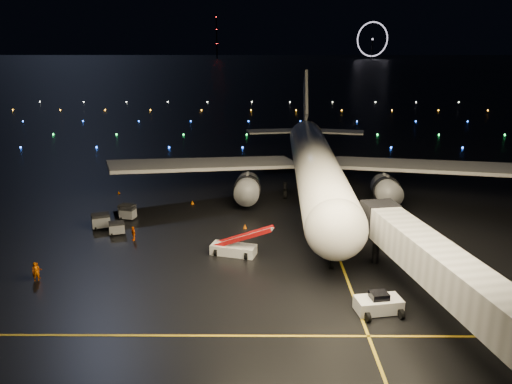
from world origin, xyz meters
TOP-DOWN VIEW (x-y plane):
  - ground at (0.00, 300.00)m, footprint 2000.00×2000.00m
  - lane_centre at (12.00, 15.00)m, footprint 0.25×80.00m
  - lane_cross at (-5.00, -10.00)m, footprint 60.00×0.25m
  - airliner at (11.62, 27.80)m, footprint 61.22×58.35m
  - pushback_tug at (13.55, -6.35)m, footprint 4.05×2.60m
  - belt_loader at (0.88, 5.50)m, footprint 7.22×3.71m
  - crew_a at (-17.49, -0.74)m, footprint 0.79×0.68m
  - crew_b at (-17.51, -0.34)m, footprint 0.99×0.92m
  - crew_c at (-10.74, 9.44)m, footprint 0.89×1.02m
  - safety_cone_0 at (1.91, 13.25)m, footprint 0.55×0.55m
  - safety_cone_1 at (1.82, 25.92)m, footprint 0.47×0.47m
  - safety_cone_2 at (-5.73, 22.86)m, footprint 0.53×0.53m
  - safety_cone_3 at (-17.36, 27.64)m, footprint 0.50×0.50m
  - ferris_wheel at (170.00, 720.00)m, footprint 49.33×16.80m
  - radio_mast at (-60.00, 740.00)m, footprint 1.80×1.80m
  - taxiway_lights at (0.00, 106.00)m, footprint 164.00×92.00m
  - baggage_cart_0 at (-13.13, 11.29)m, footprint 2.05×1.71m
  - baggage_cart_1 at (-13.43, 17.34)m, footprint 2.28×1.90m
  - baggage_cart_2 at (-13.16, 16.58)m, footprint 2.10×1.70m
  - baggage_cart_3 at (-15.62, 13.33)m, footprint 2.50×2.16m

SIDE VIEW (x-z plane):
  - ground at x=0.00m, z-range 0.00..0.00m
  - lane_centre at x=12.00m, z-range 0.00..0.02m
  - lane_cross at x=-5.00m, z-range 0.00..0.02m
  - taxiway_lights at x=0.00m, z-range 0.00..0.36m
  - safety_cone_1 at x=1.82m, z-range 0.00..0.46m
  - safety_cone_3 at x=-17.36m, z-range 0.00..0.47m
  - safety_cone_2 at x=-5.73m, z-range 0.00..0.52m
  - safety_cone_0 at x=1.91m, z-range 0.00..0.54m
  - baggage_cart_0 at x=-13.13m, z-range 0.00..1.50m
  - baggage_cart_2 at x=-13.16m, z-range 0.00..1.56m
  - crew_b at x=-17.51m, z-range 0.00..1.63m
  - crew_c at x=-10.74m, z-range 0.00..1.66m
  - baggage_cart_1 at x=-13.43m, z-range 0.00..1.66m
  - baggage_cart_3 at x=-15.62m, z-range 0.00..1.78m
  - pushback_tug at x=13.55m, z-range 0.00..1.79m
  - crew_a at x=-17.49m, z-range 0.00..1.83m
  - belt_loader at x=0.88m, z-range 0.00..3.38m
  - airliner at x=11.62m, z-range 0.00..16.84m
  - ferris_wheel at x=170.00m, z-range 0.00..52.00m
  - radio_mast at x=-60.00m, z-range 0.00..64.00m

